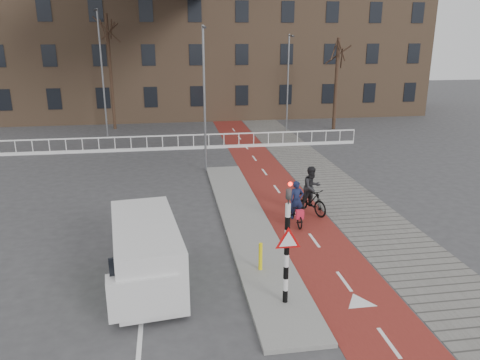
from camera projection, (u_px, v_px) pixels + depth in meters
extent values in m
plane|color=#38383A|center=(288.00, 270.00, 14.92)|extent=(120.00, 120.00, 0.00)
cube|color=maroon|center=(268.00, 177.00, 24.58)|extent=(2.50, 60.00, 0.01)
cube|color=slate|center=(319.00, 175.00, 24.99)|extent=(3.00, 60.00, 0.01)
cube|color=gray|center=(246.00, 222.00, 18.58)|extent=(1.80, 16.00, 0.12)
cylinder|color=black|center=(287.00, 254.00, 12.48)|extent=(0.14, 0.14, 2.88)
imported|color=black|center=(289.00, 189.00, 11.94)|extent=(0.13, 0.16, 0.80)
cylinder|color=#FF0C05|center=(290.00, 184.00, 11.75)|extent=(0.11, 0.02, 0.11)
cylinder|color=yellow|center=(260.00, 256.00, 14.56)|extent=(0.12, 0.12, 0.89)
imported|color=black|center=(296.00, 213.00, 18.40)|extent=(0.61, 1.66, 0.87)
imported|color=#151D40|center=(297.00, 200.00, 18.24)|extent=(0.56, 0.37, 1.51)
cube|color=red|center=(300.00, 214.00, 17.83)|extent=(0.29, 0.19, 0.35)
imported|color=black|center=(311.00, 200.00, 19.47)|extent=(1.23, 1.95, 1.14)
imported|color=black|center=(312.00, 187.00, 19.30)|extent=(1.06, 0.96, 1.78)
cube|color=silver|center=(146.00, 252.00, 13.80)|extent=(2.33, 4.69, 1.80)
cube|color=#29791A|center=(115.00, 257.00, 13.69)|extent=(0.37, 2.87, 0.55)
cube|color=#29791A|center=(177.00, 253.00, 13.96)|extent=(0.37, 2.87, 0.55)
cube|color=black|center=(142.00, 271.00, 11.88)|extent=(1.62, 0.24, 0.90)
cylinder|color=black|center=(123.00, 305.00, 12.40)|extent=(0.30, 0.65, 0.63)
cylinder|color=black|center=(181.00, 296.00, 12.80)|extent=(0.30, 0.65, 0.63)
cylinder|color=black|center=(120.00, 255.00, 15.22)|extent=(0.30, 0.65, 0.63)
cylinder|color=black|center=(167.00, 249.00, 15.62)|extent=(0.30, 0.65, 0.63)
cube|color=silver|center=(146.00, 136.00, 29.95)|extent=(28.00, 0.08, 0.08)
cube|color=silver|center=(147.00, 149.00, 30.21)|extent=(28.00, 0.10, 0.20)
cube|color=#7F6047|center=(171.00, 48.00, 42.90)|extent=(46.00, 10.00, 12.00)
cylinder|color=black|center=(111.00, 73.00, 35.98)|extent=(0.23, 0.23, 8.69)
cylinder|color=black|center=(336.00, 85.00, 36.25)|extent=(0.27, 0.27, 6.97)
cylinder|color=slate|center=(204.00, 101.00, 24.63)|extent=(0.12, 0.12, 7.66)
cylinder|color=slate|center=(103.00, 76.00, 32.57)|extent=(0.12, 0.12, 8.86)
cylinder|color=slate|center=(288.00, 84.00, 35.52)|extent=(0.12, 0.12, 7.22)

